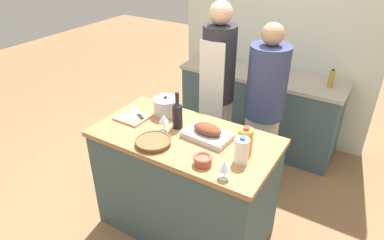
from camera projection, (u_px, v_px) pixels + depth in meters
ground_plane at (186, 225)px, 3.02m from camera, size 12.00×12.00×0.00m
kitchen_island at (185, 184)px, 2.79m from camera, size 1.39×0.73×0.93m
back_counter at (259, 108)px, 3.99m from camera, size 1.81×0.60×0.89m
back_wall at (278, 31)px, 3.84m from camera, size 2.31×0.10×2.55m
roasting_pan at (207, 133)px, 2.51m from camera, size 0.36×0.24×0.12m
wicker_basket at (153, 142)px, 2.45m from camera, size 0.26×0.26×0.04m
cutting_board at (132, 118)px, 2.78m from camera, size 0.25×0.20×0.02m
stock_pot at (166, 106)px, 2.81m from camera, size 0.21×0.21×0.17m
mixing_bowl at (203, 160)px, 2.23m from camera, size 0.13×0.13×0.07m
juice_jug at (245, 141)px, 2.33m from camera, size 0.10×0.10×0.20m
milk_jug at (242, 150)px, 2.23m from camera, size 0.10×0.10×0.19m
wine_bottle_green at (177, 114)px, 2.61m from camera, size 0.08×0.08×0.29m
wine_glass_left at (225, 166)px, 2.08m from camera, size 0.08×0.08×0.13m
wine_glass_right at (164, 119)px, 2.58m from camera, size 0.08×0.08×0.13m
knife_chef at (138, 113)px, 2.82m from camera, size 0.23×0.15×0.01m
condiment_bottle_tall at (276, 68)px, 3.64m from camera, size 0.06×0.06×0.20m
condiment_bottle_short at (331, 79)px, 3.40m from camera, size 0.06×0.06×0.19m
condiment_bottle_extra at (218, 52)px, 4.15m from camera, size 0.06×0.06×0.17m
person_cook_aproned at (218, 86)px, 3.21m from camera, size 0.31×0.31×1.76m
person_cook_guest at (265, 104)px, 3.08m from camera, size 0.35×0.35×1.63m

